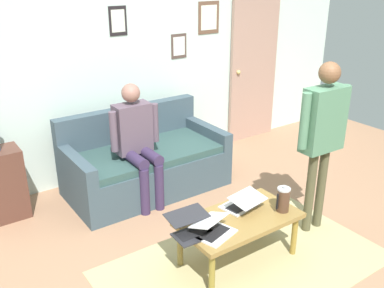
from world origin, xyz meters
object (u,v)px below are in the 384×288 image
object	(u,v)px
coffee_table	(239,222)
person_standing	(323,127)
laptop_left	(242,203)
french_press	(283,199)
laptop_right	(192,227)
couch	(144,163)
laptop_center	(214,229)
side_shelf	(2,185)
person_seated	(137,138)
interior_door	(254,69)

from	to	relation	value
coffee_table	person_standing	size ratio (longest dim) A/B	0.63
laptop_left	french_press	xyz separation A→B (m)	(-0.25, 0.23, 0.06)
coffee_table	laptop_left	world-z (taller)	laptop_left
french_press	laptop_right	bearing A→B (deg)	-11.86
couch	person_standing	size ratio (longest dim) A/B	1.07
laptop_right	coffee_table	bearing A→B (deg)	174.52
coffee_table	laptop_center	world-z (taller)	laptop_center
couch	laptop_left	xyz separation A→B (m)	(-0.12, 1.52, 0.16)
laptop_left	side_shelf	bearing A→B (deg)	-48.01
laptop_right	side_shelf	xyz separation A→B (m)	(1.02, -1.83, -0.10)
french_press	side_shelf	xyz separation A→B (m)	(1.84, -2.00, -0.17)
person_seated	side_shelf	bearing A→B (deg)	-20.44
laptop_center	side_shelf	bearing A→B (deg)	-59.48
coffee_table	person_seated	bearing A→B (deg)	-81.89
interior_door	laptop_right	distance (m)	3.35
laptop_right	person_seated	xyz separation A→B (m)	(-0.25, -1.35, 0.26)
interior_door	laptop_right	bearing A→B (deg)	39.85
interior_door	coffee_table	distance (m)	3.07
interior_door	laptop_right	xyz separation A→B (m)	(2.53, 2.11, -0.56)
french_press	person_standing	size ratio (longest dim) A/B	0.15
laptop_right	side_shelf	bearing A→B (deg)	-60.83
laptop_right	person_seated	bearing A→B (deg)	-100.46
laptop_center	person_standing	world-z (taller)	person_standing
couch	person_seated	bearing A→B (deg)	49.35
coffee_table	laptop_right	size ratio (longest dim) A/B	2.92
couch	side_shelf	bearing A→B (deg)	-9.56
coffee_table	person_seated	xyz separation A→B (m)	(0.20, -1.40, 0.36)
interior_door	person_standing	distance (m)	2.48
person_seated	laptop_right	bearing A→B (deg)	79.54
couch	interior_door	bearing A→B (deg)	-165.66
laptop_center	person_seated	world-z (taller)	person_seated
laptop_center	laptop_right	distance (m)	0.17
person_standing	coffee_table	bearing A→B (deg)	-2.00
laptop_left	side_shelf	size ratio (longest dim) A/B	0.48
side_shelf	french_press	bearing A→B (deg)	132.62
couch	coffee_table	xyz separation A→B (m)	(-0.00, 1.62, 0.07)
person_standing	french_press	bearing A→B (deg)	10.14
french_press	coffee_table	bearing A→B (deg)	-19.20
french_press	person_standing	distance (m)	0.75
person_standing	person_seated	bearing A→B (deg)	-52.09
laptop_right	laptop_left	bearing A→B (deg)	-173.77
coffee_table	person_seated	size ratio (longest dim) A/B	0.80
french_press	laptop_center	bearing A→B (deg)	-4.71
person_seated	person_standing	bearing A→B (deg)	127.91
laptop_right	french_press	world-z (taller)	french_press
person_seated	couch	bearing A→B (deg)	-130.65
side_shelf	person_standing	distance (m)	3.12
couch	laptop_left	distance (m)	1.53
french_press	interior_door	bearing A→B (deg)	-126.86
person_standing	person_seated	xyz separation A→B (m)	(1.11, -1.43, -0.31)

